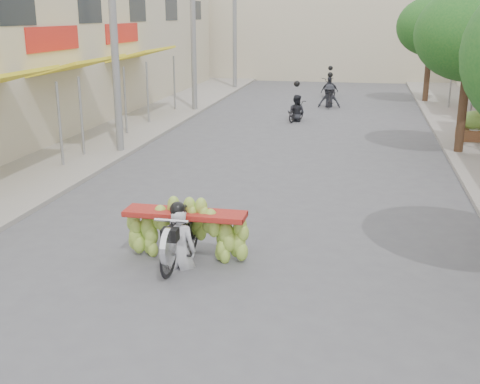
# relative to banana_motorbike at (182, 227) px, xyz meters

# --- Properties ---
(sidewalk_left) EXTENTS (4.00, 60.00, 0.12)m
(sidewalk_left) POSITION_rel_banana_motorbike_xyz_m (-6.20, 11.25, -0.63)
(sidewalk_left) COLOR gray
(sidewalk_left) RESTS_ON ground
(far_building) EXTENTS (20.00, 6.00, 7.00)m
(far_building) POSITION_rel_banana_motorbike_xyz_m (0.80, 34.25, 2.81)
(far_building) COLOR #BCB195
(far_building) RESTS_ON ground
(utility_pole_mid) EXTENTS (0.60, 0.24, 8.00)m
(utility_pole_mid) POSITION_rel_banana_motorbike_xyz_m (-4.60, 8.25, 3.33)
(utility_pole_mid) COLOR slate
(utility_pole_mid) RESTS_ON ground
(utility_pole_far) EXTENTS (0.60, 0.24, 8.00)m
(utility_pole_far) POSITION_rel_banana_motorbike_xyz_m (-4.60, 17.25, 3.33)
(utility_pole_far) COLOR slate
(utility_pole_far) RESTS_ON ground
(utility_pole_back) EXTENTS (0.60, 0.24, 8.00)m
(utility_pole_back) POSITION_rel_banana_motorbike_xyz_m (-4.60, 26.25, 3.33)
(utility_pole_back) COLOR slate
(utility_pole_back) RESTS_ON ground
(street_tree_mid) EXTENTS (3.40, 3.40, 5.25)m
(street_tree_mid) POSITION_rel_banana_motorbike_xyz_m (6.20, 10.25, 3.09)
(street_tree_mid) COLOR #3A2719
(street_tree_mid) RESTS_ON ground
(street_tree_far) EXTENTS (3.40, 3.40, 5.25)m
(street_tree_far) POSITION_rel_banana_motorbike_xyz_m (6.20, 22.25, 3.09)
(street_tree_far) COLOR #3A2719
(street_tree_far) RESTS_ON ground
(produce_crate_far) EXTENTS (1.20, 0.88, 1.16)m
(produce_crate_far) POSITION_rel_banana_motorbike_xyz_m (7.00, 12.25, 0.02)
(produce_crate_far) COLOR brown
(produce_crate_far) RESTS_ON ground
(banana_motorbike) EXTENTS (2.26, 1.92, 2.08)m
(banana_motorbike) POSITION_rel_banana_motorbike_xyz_m (0.00, 0.00, 0.00)
(banana_motorbike) COLOR black
(banana_motorbike) RESTS_ON ground
(pedestrian) EXTENTS (0.92, 0.64, 1.72)m
(pedestrian) POSITION_rel_banana_motorbike_xyz_m (7.00, 12.16, 0.29)
(pedestrian) COLOR white
(pedestrian) RESTS_ON ground
(bg_motorbike_a) EXTENTS (0.91, 1.56, 1.95)m
(bg_motorbike_a) POSITION_rel_banana_motorbike_xyz_m (0.34, 15.60, 0.08)
(bg_motorbike_a) COLOR black
(bg_motorbike_a) RESTS_ON ground
(bg_motorbike_b) EXTENTS (1.09, 1.71, 1.95)m
(bg_motorbike_b) POSITION_rel_banana_motorbike_xyz_m (1.48, 19.79, 0.15)
(bg_motorbike_b) COLOR black
(bg_motorbike_b) RESTS_ON ground
(bg_motorbike_c) EXTENTS (1.21, 1.91, 1.95)m
(bg_motorbike_c) POSITION_rel_banana_motorbike_xyz_m (1.28, 23.52, 0.08)
(bg_motorbike_c) COLOR black
(bg_motorbike_c) RESTS_ON ground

